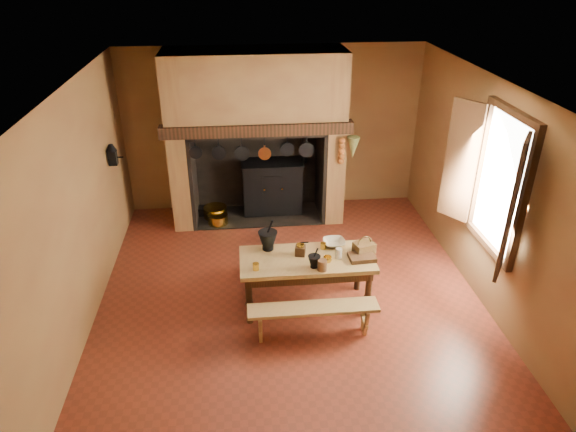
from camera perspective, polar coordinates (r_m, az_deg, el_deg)
The scene contains 28 objects.
floor at distance 7.03m, azimuth 0.15°, elevation -8.50°, with size 5.50×5.50×0.00m, color maroon.
ceiling at distance 5.83m, azimuth 0.19°, elevation 14.30°, with size 5.50×5.50×0.00m, color silver.
back_wall at distance 8.85m, azimuth -1.68°, elevation 9.58°, with size 5.00×0.02×2.80m, color olive.
wall_left at distance 6.56m, azimuth -22.10°, elevation 0.74°, with size 0.02×5.50×2.80m, color olive.
wall_right at distance 6.99m, azimuth 21.02°, elevation 2.59°, with size 0.02×5.50×2.80m, color olive.
wall_front at distance 4.04m, azimuth 4.31°, elevation -15.40°, with size 5.00×0.02×2.80m, color olive.
chimney_breast at distance 8.29m, azimuth -3.60°, elevation 11.26°, with size 2.95×0.96×2.80m.
iron_range at distance 8.90m, azimuth -1.72°, elevation 3.35°, with size 1.12×0.55×1.60m.
hearth_pans at distance 8.86m, azimuth -8.09°, elevation 0.15°, with size 0.51×0.62×0.20m.
hanging_pans at distance 7.96m, azimuth -3.63°, elevation 7.12°, with size 1.92×0.29×0.27m.
onion_string at distance 8.11m, azimuth 5.96°, elevation 7.18°, with size 0.12×0.10×0.46m, color #AD4D1F, non-canonical shape.
herb_bunch at distance 8.13m, azimuth 7.23°, elevation 7.54°, with size 0.20×0.20×0.35m, color #616931.
window at distance 6.49m, azimuth 21.71°, elevation 3.45°, with size 0.39×1.75×1.76m.
wall_coffee_mill at distance 7.88m, azimuth -18.97°, elevation 6.63°, with size 0.23×0.16×0.31m.
work_table at distance 6.47m, azimuth 2.09°, elevation -5.52°, with size 1.67×0.74×0.72m.
bench_front at distance 6.15m, azimuth 2.81°, elevation -10.84°, with size 1.54×0.27×0.43m.
bench_back at distance 7.17m, azimuth 1.38°, elevation -4.98°, with size 1.33×0.23×0.37m.
mortar_large at distance 6.52m, azimuth -2.25°, elevation -2.63°, with size 0.25×0.25×0.42m.
mortar_small at distance 6.19m, azimuth 2.92°, elevation -5.01°, with size 0.16×0.16×0.27m.
coffee_grinder at distance 6.43m, azimuth 1.39°, elevation -3.77°, with size 0.18×0.15×0.19m.
brass_mug_a at distance 6.17m, azimuth -3.58°, elevation -5.63°, with size 0.08×0.08×0.09m, color gold.
brass_mug_b at distance 6.59m, azimuth 3.93°, elevation -3.32°, with size 0.07×0.07×0.08m, color gold.
mixing_bowl at distance 6.68m, azimuth 5.15°, elevation -2.98°, with size 0.29×0.29×0.07m, color #B3AA89.
stoneware_crock at distance 6.15m, azimuth 3.82°, elevation -5.47°, with size 0.11×0.11×0.14m, color #54351F.
glass_jar at distance 6.40m, azimuth 5.65°, elevation -4.16°, with size 0.08×0.08×0.14m, color beige.
wicker_basket at distance 6.54m, azimuth 8.45°, elevation -3.46°, with size 0.30×0.25×0.24m.
wooden_tray at distance 6.43m, azimuth 8.23°, elevation -4.55°, with size 0.32×0.23×0.06m, color #351E10.
brass_cup at distance 6.31m, azimuth 4.41°, elevation -4.84°, with size 0.11×0.11×0.09m, color gold.
Camera 1 is at (-0.58, -5.64, 4.15)m, focal length 32.00 mm.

